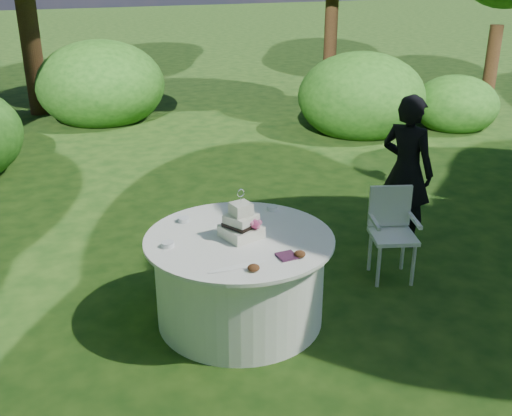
{
  "coord_description": "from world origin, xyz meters",
  "views": [
    {
      "loc": [
        -1.72,
        -4.08,
        2.84
      ],
      "look_at": [
        0.15,
        0.0,
        1.0
      ],
      "focal_mm": 42.0,
      "sensor_mm": 36.0,
      "label": 1
    }
  ],
  "objects_px": {
    "napkins": "(287,256)",
    "table": "(240,278)",
    "guest": "(406,171)",
    "chair": "(392,226)",
    "cake": "(242,224)"
  },
  "relations": [
    {
      "from": "napkins",
      "to": "table",
      "type": "xyz_separation_m",
      "value": [
        -0.19,
        0.48,
        -0.39
      ]
    },
    {
      "from": "napkins",
      "to": "guest",
      "type": "xyz_separation_m",
      "value": [
        2.02,
        1.18,
        0.03
      ]
    },
    {
      "from": "napkins",
      "to": "chair",
      "type": "bearing_deg",
      "value": 22.8
    },
    {
      "from": "table",
      "to": "guest",
      "type": "bearing_deg",
      "value": 17.46
    },
    {
      "from": "guest",
      "to": "table",
      "type": "relative_size",
      "value": 1.04
    },
    {
      "from": "napkins",
      "to": "guest",
      "type": "height_order",
      "value": "guest"
    },
    {
      "from": "guest",
      "to": "cake",
      "type": "xyz_separation_m",
      "value": [
        -2.2,
        -0.71,
        0.07
      ]
    },
    {
      "from": "napkins",
      "to": "guest",
      "type": "relative_size",
      "value": 0.09
    },
    {
      "from": "table",
      "to": "cake",
      "type": "height_order",
      "value": "cake"
    },
    {
      "from": "cake",
      "to": "napkins",
      "type": "bearing_deg",
      "value": -70.05
    },
    {
      "from": "table",
      "to": "chair",
      "type": "relative_size",
      "value": 1.77
    },
    {
      "from": "napkins",
      "to": "table",
      "type": "relative_size",
      "value": 0.09
    },
    {
      "from": "table",
      "to": "chair",
      "type": "xyz_separation_m",
      "value": [
        1.63,
        0.13,
        0.13
      ]
    },
    {
      "from": "table",
      "to": "cake",
      "type": "relative_size",
      "value": 3.74
    },
    {
      "from": "napkins",
      "to": "table",
      "type": "height_order",
      "value": "napkins"
    }
  ]
}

